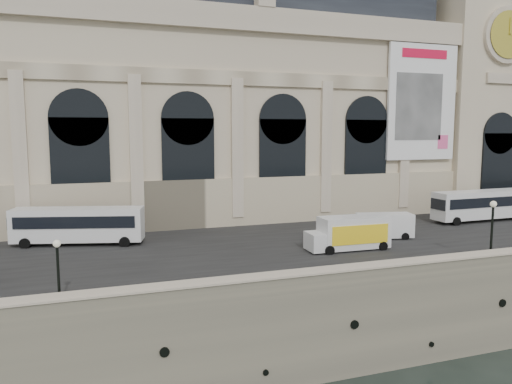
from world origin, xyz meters
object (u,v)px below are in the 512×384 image
(bus_left, at_px, (78,224))
(lamp_right, at_px, (492,232))
(van_c, at_px, (381,226))
(lamp_left, at_px, (58,276))
(bus_right, at_px, (480,204))
(box_truck, at_px, (349,233))

(bus_left, bearing_deg, lamp_right, -29.58)
(van_c, bearing_deg, lamp_right, -74.21)
(van_c, relative_size, lamp_right, 1.16)
(van_c, distance_m, lamp_left, 28.86)
(bus_right, bearing_deg, box_truck, -161.20)
(bus_left, height_order, box_truck, bus_left)
(van_c, height_order, lamp_left, lamp_left)
(bus_right, bearing_deg, lamp_left, -161.54)
(bus_left, height_order, van_c, bus_left)
(bus_right, relative_size, lamp_right, 2.44)
(lamp_left, distance_m, lamp_right, 29.85)
(bus_left, bearing_deg, van_c, -13.70)
(lamp_left, bearing_deg, box_truck, 18.16)
(bus_left, xyz_separation_m, lamp_left, (-0.93, -16.52, 0.17))
(bus_left, height_order, lamp_right, lamp_right)
(van_c, bearing_deg, bus_left, 166.30)
(bus_left, distance_m, lamp_left, 16.54)
(bus_left, distance_m, box_truck, 23.05)
(lamp_right, bearing_deg, lamp_left, -179.80)
(bus_left, bearing_deg, lamp_left, -93.23)
(van_c, relative_size, lamp_left, 1.37)
(van_c, bearing_deg, bus_right, 14.44)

